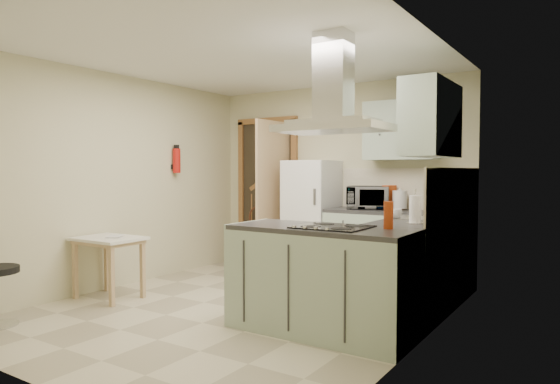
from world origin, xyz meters
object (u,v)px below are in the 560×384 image
Objects in this scene: drop_leaf_table at (109,268)px; microwave at (368,198)px; peninsula at (322,280)px; extractor_hood at (333,128)px; bentwood_chair at (253,239)px; fridge at (312,218)px.

drop_leaf_table is 3.11m from microwave.
extractor_hood is at bearing 0.00° from peninsula.
drop_leaf_table is (-2.55, -0.25, -1.39)m from extractor_hood.
bentwood_chair is at bearing 83.30° from drop_leaf_table.
microwave is at bearing 105.49° from extractor_hood.
drop_leaf_table is 1.40× the size of microwave.
microwave reaches higher than peninsula.
fridge is at bearing 60.02° from drop_leaf_table.
extractor_hood reaches higher than fridge.
extractor_hood reaches higher than microwave.
drop_leaf_table is (-2.45, -0.25, -0.12)m from peninsula.
extractor_hood is at bearing -95.30° from microwave.
fridge is 2.13× the size of drop_leaf_table.
microwave reaches higher than drop_leaf_table.
bentwood_chair is 1.53× the size of microwave.
fridge is 2.57m from extractor_hood.
extractor_hood reaches higher than bentwood_chair.
fridge is 2.35m from peninsula.
fridge is 1.94× the size of bentwood_chair.
microwave is (-0.57, 2.04, -0.68)m from extractor_hood.
microwave is at bearing 47.90° from drop_leaf_table.
peninsula reaches higher than drop_leaf_table.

